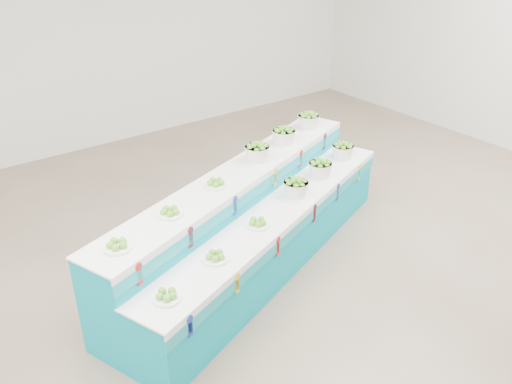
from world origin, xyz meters
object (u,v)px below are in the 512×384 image
basket_lower_left (296,187)px  plate_upper_mid (170,211)px  display_stand (256,221)px  basket_upper_right (309,120)px

basket_lower_left → plate_upper_mid: plate_upper_mid is taller
display_stand → basket_lower_left: display_stand is taller
display_stand → basket_upper_right: size_ratio=14.44×
display_stand → basket_upper_right: basket_upper_right is taller
display_stand → basket_lower_left: (0.47, -0.10, 0.31)m
plate_upper_mid → basket_lower_left: bearing=1.0°
plate_upper_mid → basket_upper_right: 2.67m
basket_upper_right → display_stand: bearing=-151.2°
basket_lower_left → basket_upper_right: (0.96, 0.88, 0.30)m
display_stand → plate_upper_mid: 1.21m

